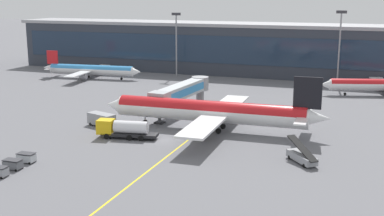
{
  "coord_description": "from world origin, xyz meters",
  "views": [
    {
      "loc": [
        33.88,
        -77.31,
        24.98
      ],
      "look_at": [
        2.76,
        7.23,
        4.5
      ],
      "focal_mm": 47.0,
      "sensor_mm": 36.0,
      "label": 1
    }
  ],
  "objects_px": {
    "baggage_cart_2": "(26,157)",
    "commuter_jet_near": "(91,70)",
    "baggage_cart_1": "(13,164)",
    "belt_loader": "(302,156)",
    "main_airliner": "(211,111)",
    "fuel_tanker": "(123,129)",
    "lavatory_truck": "(101,119)"
  },
  "relations": [
    {
      "from": "baggage_cart_2",
      "to": "commuter_jet_near",
      "type": "distance_m",
      "value": 78.01
    },
    {
      "from": "baggage_cart_1",
      "to": "belt_loader",
      "type": "bearing_deg",
      "value": 24.04
    },
    {
      "from": "belt_loader",
      "to": "baggage_cart_2",
      "type": "distance_m",
      "value": 41.79
    },
    {
      "from": "main_airliner",
      "to": "fuel_tanker",
      "type": "distance_m",
      "value": 16.68
    },
    {
      "from": "baggage_cart_1",
      "to": "baggage_cart_2",
      "type": "relative_size",
      "value": 1.0
    },
    {
      "from": "main_airliner",
      "to": "commuter_jet_near",
      "type": "bearing_deg",
      "value": 140.05
    },
    {
      "from": "baggage_cart_2",
      "to": "belt_loader",
      "type": "bearing_deg",
      "value": 19.97
    },
    {
      "from": "belt_loader",
      "to": "lavatory_truck",
      "type": "bearing_deg",
      "value": 167.77
    },
    {
      "from": "belt_loader",
      "to": "baggage_cart_2",
      "type": "relative_size",
      "value": 2.26
    },
    {
      "from": "lavatory_truck",
      "to": "commuter_jet_near",
      "type": "height_order",
      "value": "commuter_jet_near"
    },
    {
      "from": "fuel_tanker",
      "to": "lavatory_truck",
      "type": "height_order",
      "value": "fuel_tanker"
    },
    {
      "from": "main_airliner",
      "to": "baggage_cart_2",
      "type": "distance_m",
      "value": 34.2
    },
    {
      "from": "lavatory_truck",
      "to": "belt_loader",
      "type": "relative_size",
      "value": 1.02
    },
    {
      "from": "main_airliner",
      "to": "lavatory_truck",
      "type": "relative_size",
      "value": 6.97
    },
    {
      "from": "baggage_cart_1",
      "to": "baggage_cart_2",
      "type": "xyz_separation_m",
      "value": [
        -0.12,
        3.2,
        0.0
      ]
    },
    {
      "from": "main_airliner",
      "to": "lavatory_truck",
      "type": "bearing_deg",
      "value": -168.51
    },
    {
      "from": "main_airliner",
      "to": "baggage_cart_2",
      "type": "height_order",
      "value": "main_airliner"
    },
    {
      "from": "main_airliner",
      "to": "commuter_jet_near",
      "type": "xyz_separation_m",
      "value": [
        -52.56,
        44.02,
        -1.0
      ]
    },
    {
      "from": "baggage_cart_1",
      "to": "commuter_jet_near",
      "type": "height_order",
      "value": "commuter_jet_near"
    },
    {
      "from": "fuel_tanker",
      "to": "lavatory_truck",
      "type": "relative_size",
      "value": 1.78
    },
    {
      "from": "fuel_tanker",
      "to": "baggage_cart_2",
      "type": "bearing_deg",
      "value": -114.43
    },
    {
      "from": "baggage_cart_1",
      "to": "fuel_tanker",
      "type": "bearing_deg",
      "value": 69.41
    },
    {
      "from": "lavatory_truck",
      "to": "baggage_cart_2",
      "type": "relative_size",
      "value": 2.3
    },
    {
      "from": "main_airliner",
      "to": "belt_loader",
      "type": "height_order",
      "value": "main_airliner"
    },
    {
      "from": "commuter_jet_near",
      "to": "lavatory_truck",
      "type": "bearing_deg",
      "value": -56.82
    },
    {
      "from": "baggage_cart_1",
      "to": "baggage_cart_2",
      "type": "height_order",
      "value": "same"
    },
    {
      "from": "baggage_cart_1",
      "to": "commuter_jet_near",
      "type": "distance_m",
      "value": 80.99
    },
    {
      "from": "belt_loader",
      "to": "baggage_cart_1",
      "type": "relative_size",
      "value": 2.26
    },
    {
      "from": "fuel_tanker",
      "to": "baggage_cart_2",
      "type": "relative_size",
      "value": 4.09
    },
    {
      "from": "main_airliner",
      "to": "fuel_tanker",
      "type": "bearing_deg",
      "value": -141.57
    },
    {
      "from": "fuel_tanker",
      "to": "commuter_jet_near",
      "type": "height_order",
      "value": "commuter_jet_near"
    },
    {
      "from": "lavatory_truck",
      "to": "belt_loader",
      "type": "distance_m",
      "value": 40.56
    }
  ]
}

